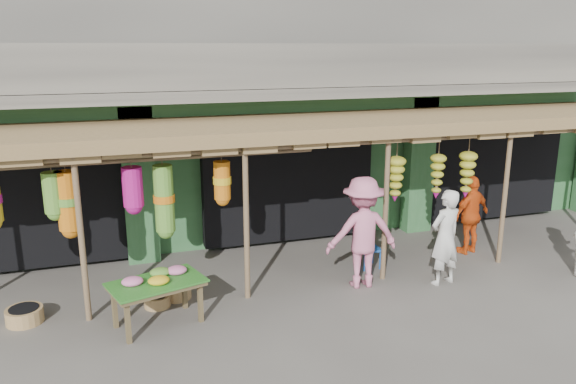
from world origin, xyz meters
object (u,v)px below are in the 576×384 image
object	(u,v)px
person_vendor	(471,215)
person_shopper	(362,232)
flower_table	(157,283)
person_front	(445,237)
blue_chair	(368,244)

from	to	relation	value
person_vendor	person_shopper	bearing A→B (deg)	0.73
flower_table	person_vendor	xyz separation A→B (m)	(6.26, 1.10, 0.14)
person_front	person_shopper	xyz separation A→B (m)	(-1.40, 0.38, 0.12)
flower_table	person_shopper	distance (m)	3.52
flower_table	person_vendor	distance (m)	6.36
blue_chair	person_shopper	xyz separation A→B (m)	(-0.50, -0.77, 0.53)
person_front	person_shopper	size ratio (longest dim) A/B	0.88
blue_chair	person_vendor	size ratio (longest dim) A/B	0.49
person_front	person_shopper	bearing A→B (deg)	-27.60
person_vendor	person_shopper	world-z (taller)	person_shopper
blue_chair	person_shopper	size ratio (longest dim) A/B	0.40
blue_chair	person_shopper	distance (m)	1.07
flower_table	blue_chair	bearing A→B (deg)	-1.30
flower_table	person_shopper	bearing A→B (deg)	-11.34
blue_chair	flower_table	bearing A→B (deg)	-163.29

